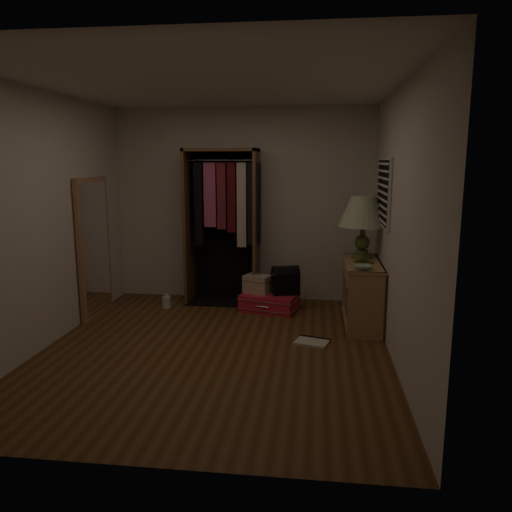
# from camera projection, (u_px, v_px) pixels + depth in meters

# --- Properties ---
(ground) EXTENTS (4.00, 4.00, 0.00)m
(ground) POSITION_uv_depth(u_px,v_px,m) (215.00, 350.00, 5.08)
(ground) COLOR #503117
(ground) RESTS_ON ground
(room_walls) EXTENTS (3.52, 4.02, 2.60)m
(room_walls) POSITION_uv_depth(u_px,v_px,m) (222.00, 202.00, 4.83)
(room_walls) COLOR beige
(room_walls) RESTS_ON ground
(console_bookshelf) EXTENTS (0.42, 1.12, 0.75)m
(console_bookshelf) POSITION_uv_depth(u_px,v_px,m) (361.00, 291.00, 5.84)
(console_bookshelf) COLOR #A2774E
(console_bookshelf) RESTS_ON ground
(open_wardrobe) EXTENTS (0.99, 0.50, 2.05)m
(open_wardrobe) POSITION_uv_depth(u_px,v_px,m) (225.00, 214.00, 6.60)
(open_wardrobe) COLOR brown
(open_wardrobe) RESTS_ON ground
(floor_mirror) EXTENTS (0.06, 0.80, 1.70)m
(floor_mirror) POSITION_uv_depth(u_px,v_px,m) (94.00, 247.00, 6.10)
(floor_mirror) COLOR #A77351
(floor_mirror) RESTS_ON ground
(pink_suitcase) EXTENTS (0.81, 0.66, 0.22)m
(pink_suitcase) POSITION_uv_depth(u_px,v_px,m) (270.00, 302.00, 6.42)
(pink_suitcase) COLOR red
(pink_suitcase) RESTS_ON ground
(train_case) EXTENTS (0.40, 0.35, 0.25)m
(train_case) POSITION_uv_depth(u_px,v_px,m) (258.00, 284.00, 6.43)
(train_case) COLOR tan
(train_case) RESTS_ON pink_suitcase
(black_bag) EXTENTS (0.39, 0.31, 0.37)m
(black_bag) POSITION_uv_depth(u_px,v_px,m) (285.00, 279.00, 6.36)
(black_bag) COLOR black
(black_bag) RESTS_ON pink_suitcase
(table_lamp) EXTENTS (0.66, 0.66, 0.73)m
(table_lamp) POSITION_uv_depth(u_px,v_px,m) (363.00, 213.00, 5.89)
(table_lamp) COLOR #495B2C
(table_lamp) RESTS_ON console_bookshelf
(brass_tray) EXTENTS (0.27, 0.27, 0.01)m
(brass_tray) POSITION_uv_depth(u_px,v_px,m) (364.00, 262.00, 5.68)
(brass_tray) COLOR #AF9343
(brass_tray) RESTS_ON console_bookshelf
(ceramic_bowl) EXTENTS (0.23, 0.23, 0.05)m
(ceramic_bowl) POSITION_uv_depth(u_px,v_px,m) (362.00, 267.00, 5.33)
(ceramic_bowl) COLOR #9FBFA3
(ceramic_bowl) RESTS_ON console_bookshelf
(white_jug) EXTENTS (0.14, 0.14, 0.19)m
(white_jug) POSITION_uv_depth(u_px,v_px,m) (167.00, 302.00, 6.51)
(white_jug) COLOR silver
(white_jug) RESTS_ON ground
(floor_book) EXTENTS (0.40, 0.35, 0.03)m
(floor_book) POSITION_uv_depth(u_px,v_px,m) (313.00, 341.00, 5.28)
(floor_book) COLOR beige
(floor_book) RESTS_ON ground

